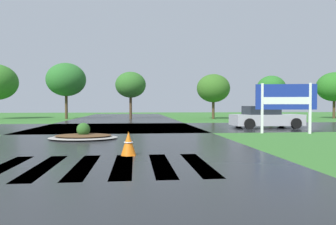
{
  "coord_description": "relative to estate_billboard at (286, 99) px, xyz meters",
  "views": [
    {
      "loc": [
        1.19,
        -2.02,
        1.42
      ],
      "look_at": [
        2.39,
        9.61,
        1.15
      ],
      "focal_mm": 34.06,
      "sensor_mm": 36.0,
      "label": 1
    }
  ],
  "objects": [
    {
      "name": "crosswalk_stripes",
      "position": [
        -8.69,
        -7.71,
        -1.71
      ],
      "size": [
        5.85,
        3.16,
        0.01
      ],
      "color": "white",
      "rests_on": "ground"
    },
    {
      "name": "background_treeline",
      "position": [
        -7.01,
        18.15,
        1.91
      ],
      "size": [
        39.41,
        6.44,
        5.73
      ],
      "color": "#4C3823",
      "rests_on": "ground"
    },
    {
      "name": "car_dark_suv",
      "position": [
        0.57,
        3.87,
        -1.08
      ],
      "size": [
        4.31,
        2.13,
        1.37
      ],
      "rotation": [
        0.0,
        0.0,
        0.02
      ],
      "color": "#B7B7BF",
      "rests_on": "ground"
    },
    {
      "name": "asphalt_cross_road",
      "position": [
        -8.69,
        5.16,
        -1.71
      ],
      "size": [
        90.0,
        9.13,
        0.01
      ],
      "primitive_type": "cube",
      "color": "#232628",
      "rests_on": "ground"
    },
    {
      "name": "median_island",
      "position": [
        -9.66,
        -1.59,
        -1.58
      ],
      "size": [
        2.86,
        2.19,
        0.68
      ],
      "color": "#9E9B93",
      "rests_on": "ground"
    },
    {
      "name": "asphalt_roadway",
      "position": [
        -8.69,
        -3.19,
        -1.71
      ],
      "size": [
        10.14,
        80.0,
        0.01
      ],
      "primitive_type": "cube",
      "color": "#232628",
      "rests_on": "ground"
    },
    {
      "name": "estate_billboard",
      "position": [
        0.0,
        0.0,
        0.0
      ],
      "size": [
        2.9,
        0.73,
        2.52
      ],
      "rotation": [
        0.0,
        0.0,
        2.92
      ],
      "color": "white",
      "rests_on": "ground"
    },
    {
      "name": "traffic_cone",
      "position": [
        -7.68,
        -6.21,
        -1.38
      ],
      "size": [
        0.43,
        0.43,
        0.68
      ],
      "color": "orange",
      "rests_on": "ground"
    }
  ]
}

